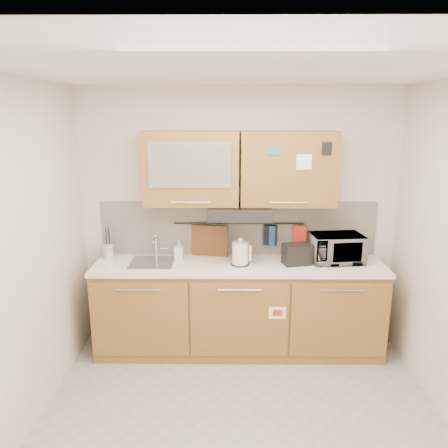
{
  "coord_description": "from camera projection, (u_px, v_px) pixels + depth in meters",
  "views": [
    {
      "loc": [
        -0.11,
        -2.84,
        2.33
      ],
      "look_at": [
        -0.15,
        1.05,
        1.35
      ],
      "focal_mm": 35.0,
      "sensor_mm": 36.0,
      "label": 1
    }
  ],
  "objects": [
    {
      "name": "sink",
      "position": [
        152.0,
        262.0,
        4.27
      ],
      "size": [
        0.42,
        0.4,
        0.26
      ],
      "color": "silver",
      "rests_on": "countertop"
    },
    {
      "name": "range_hood",
      "position": [
        239.0,
        212.0,
        4.18
      ],
      "size": [
        0.6,
        0.46,
        0.1
      ],
      "primitive_type": "cube",
      "color": "black",
      "rests_on": "upper_cabinets"
    },
    {
      "name": "utensil_crock",
      "position": [
        109.0,
        250.0,
        4.37
      ],
      "size": [
        0.18,
        0.18,
        0.34
      ],
      "rotation": [
        0.0,
        0.0,
        -0.43
      ],
      "color": "silver",
      "rests_on": "countertop"
    },
    {
      "name": "upper_cabinets",
      "position": [
        239.0,
        168.0,
        4.15
      ],
      "size": [
        1.82,
        0.37,
        0.7
      ],
      "color": "olive",
      "rests_on": "wall_back"
    },
    {
      "name": "soap_bottle",
      "position": [
        179.0,
        250.0,
        4.35
      ],
      "size": [
        0.09,
        0.1,
        0.19
      ],
      "primitive_type": "imported",
      "rotation": [
        0.0,
        0.0,
        -0.08
      ],
      "color": "#999999",
      "rests_on": "countertop"
    },
    {
      "name": "kettle",
      "position": [
        240.0,
        254.0,
        4.19
      ],
      "size": [
        0.2,
        0.18,
        0.27
      ],
      "rotation": [
        0.0,
        0.0,
        -0.2
      ],
      "color": "silver",
      "rests_on": "countertop"
    },
    {
      "name": "floor",
      "position": [
        242.0,
        430.0,
        3.31
      ],
      "size": [
        3.2,
        3.2,
        0.0
      ],
      "primitive_type": "plane",
      "color": "#9E9993",
      "rests_on": "ground"
    },
    {
      "name": "dark_pouch",
      "position": [
        271.0,
        235.0,
        4.43
      ],
      "size": [
        0.14,
        0.07,
        0.21
      ],
      "primitive_type": "cube",
      "rotation": [
        0.0,
        0.0,
        -0.25
      ],
      "color": "black",
      "rests_on": "utensil_rail"
    },
    {
      "name": "backsplash",
      "position": [
        239.0,
        228.0,
        4.47
      ],
      "size": [
        2.8,
        0.02,
        0.56
      ],
      "primitive_type": "cube",
      "color": "silver",
      "rests_on": "countertop"
    },
    {
      "name": "wall_left",
      "position": [
        12.0,
        268.0,
        3.01
      ],
      "size": [
        0.0,
        3.0,
        3.0
      ],
      "primitive_type": "plane",
      "rotation": [
        1.57,
        0.0,
        1.57
      ],
      "color": "silver",
      "rests_on": "ground"
    },
    {
      "name": "countertop",
      "position": [
        239.0,
        266.0,
        4.25
      ],
      "size": [
        2.82,
        0.62,
        0.04
      ],
      "primitive_type": "cube",
      "color": "white",
      "rests_on": "base_cabinet"
    },
    {
      "name": "pot_holder",
      "position": [
        300.0,
        234.0,
        4.42
      ],
      "size": [
        0.14,
        0.06,
        0.17
      ],
      "primitive_type": "cube",
      "rotation": [
        0.0,
        0.0,
        -0.32
      ],
      "color": "red",
      "rests_on": "utensil_rail"
    },
    {
      "name": "cutting_board",
      "position": [
        210.0,
        247.0,
        4.46
      ],
      "size": [
        0.37,
        0.08,
        0.46
      ],
      "primitive_type": "cube",
      "rotation": [
        0.0,
        0.0,
        -0.16
      ],
      "color": "brown",
      "rests_on": "utensil_rail"
    },
    {
      "name": "utensil_rail",
      "position": [
        239.0,
        223.0,
        4.42
      ],
      "size": [
        1.3,
        0.02,
        0.02
      ],
      "primitive_type": "cylinder",
      "rotation": [
        0.0,
        1.57,
        0.0
      ],
      "color": "black",
      "rests_on": "backsplash"
    },
    {
      "name": "toaster",
      "position": [
        297.0,
        254.0,
        4.2
      ],
      "size": [
        0.3,
        0.22,
        0.2
      ],
      "rotation": [
        0.0,
        0.0,
        0.25
      ],
      "color": "black",
      "rests_on": "countertop"
    },
    {
      "name": "oven_mitt",
      "position": [
        269.0,
        235.0,
        4.43
      ],
      "size": [
        0.12,
        0.08,
        0.2
      ],
      "primitive_type": "cube",
      "rotation": [
        0.0,
        0.0,
        -0.41
      ],
      "color": "#1F4191",
      "rests_on": "utensil_rail"
    },
    {
      "name": "microwave",
      "position": [
        336.0,
        248.0,
        4.27
      ],
      "size": [
        0.53,
        0.39,
        0.27
      ],
      "primitive_type": "imported",
      "rotation": [
        0.0,
        0.0,
        0.12
      ],
      "color": "#999999",
      "rests_on": "countertop"
    },
    {
      "name": "base_cabinet",
      "position": [
        239.0,
        312.0,
        4.37
      ],
      "size": [
        2.8,
        0.64,
        0.88
      ],
      "color": "olive",
      "rests_on": "floor"
    },
    {
      "name": "wall_back",
      "position": [
        239.0,
        218.0,
        4.45
      ],
      "size": [
        3.2,
        0.0,
        3.2
      ],
      "primitive_type": "plane",
      "rotation": [
        1.57,
        0.0,
        0.0
      ],
      "color": "silver",
      "rests_on": "ground"
    },
    {
      "name": "ceiling",
      "position": [
        246.0,
        69.0,
        2.68
      ],
      "size": [
        3.2,
        3.2,
        0.0
      ],
      "primitive_type": "plane",
      "rotation": [
        3.14,
        0.0,
        0.0
      ],
      "color": "white",
      "rests_on": "wall_back"
    }
  ]
}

